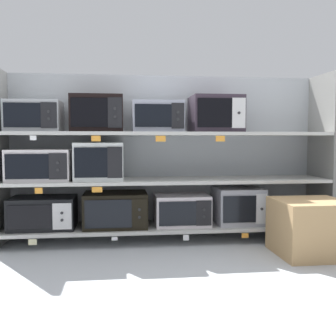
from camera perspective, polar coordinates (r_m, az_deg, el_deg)
name	(u,v)px	position (r m, az deg, el deg)	size (l,w,h in m)	color
ground	(185,278)	(2.83, 2.50, -15.34)	(6.92, 6.00, 0.02)	#B2B7BC
back_panel	(165,156)	(3.94, -0.48, 1.77)	(3.12, 0.04, 1.55)	#9EA3A8
upright_right	(322,156)	(4.11, 21.07, 1.60)	(0.05, 0.52, 1.55)	slate
shelf_0	(168,226)	(3.74, 0.00, -8.31)	(2.92, 0.52, 0.03)	beige
microwave_0	(43,213)	(3.75, -17.32, -6.08)	(0.56, 0.41, 0.28)	black
microwave_1	(116,210)	(3.68, -7.46, -5.88)	(0.56, 0.44, 0.31)	black
microwave_2	(182,210)	(3.73, 1.95, -5.95)	(0.50, 0.40, 0.28)	silver
microwave_3	(238,205)	(3.84, 9.95, -5.27)	(0.43, 0.42, 0.34)	#9D9EA7
price_tag_0	(33,242)	(3.55, -18.70, -9.96)	(0.07, 0.00, 0.05)	beige
price_tag_1	(115,239)	(3.47, -7.61, -9.93)	(0.05, 0.00, 0.03)	white
price_tag_2	(186,238)	(3.52, 2.59, -9.86)	(0.05, 0.00, 0.05)	white
price_tag_3	(245,236)	(3.64, 10.91, -9.41)	(0.06, 0.00, 0.04)	orange
shelf_1	(168,180)	(3.68, 0.00, -1.79)	(2.92, 0.52, 0.03)	beige
microwave_4	(40,165)	(3.70, -17.68, 0.42)	(0.53, 0.43, 0.27)	silver
microwave_5	(99,161)	(3.64, -9.77, 0.96)	(0.43, 0.41, 0.33)	silver
price_tag_4	(39,191)	(3.46, -17.92, -3.09)	(0.06, 0.00, 0.05)	orange
price_tag_5	(97,190)	(3.40, -10.06, -3.05)	(0.09, 0.00, 0.05)	orange
shelf_2	(168,134)	(3.66, 0.00, 4.89)	(2.92, 0.52, 0.03)	beige
microwave_6	(35,116)	(3.71, -18.42, 6.97)	(0.45, 0.41, 0.27)	#A3A7AA
microwave_7	(97,114)	(3.64, -10.05, 7.60)	(0.45, 0.38, 0.32)	black
microwave_8	(157,117)	(3.65, -1.52, 7.30)	(0.46, 0.35, 0.28)	#989CAD
microwave_9	(216,114)	(3.74, 6.78, 7.60)	(0.45, 0.43, 0.33)	#312732
price_tag_6	(33,138)	(3.44, -18.64, 4.09)	(0.05, 0.00, 0.04)	white
price_tag_7	(96,138)	(3.38, -10.20, 4.16)	(0.08, 0.00, 0.05)	orange
price_tag_8	(161,139)	(3.39, -1.05, 4.20)	(0.09, 0.00, 0.05)	orange
price_tag_9	(220,139)	(3.48, 7.45, 4.17)	(0.08, 0.00, 0.05)	orange
shipping_carton	(311,228)	(3.46, 19.62, -7.98)	(0.55, 0.55, 0.44)	tan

